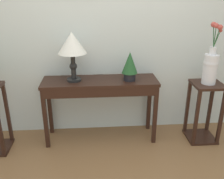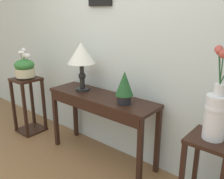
# 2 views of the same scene
# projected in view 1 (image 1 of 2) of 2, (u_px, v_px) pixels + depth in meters

# --- Properties ---
(back_wall_with_art) EXTENTS (9.00, 0.13, 2.80)m
(back_wall_with_art) POSITION_uv_depth(u_px,v_px,m) (110.00, 19.00, 2.92)
(back_wall_with_art) COLOR silver
(back_wall_with_art) RESTS_ON ground
(console_table) EXTENTS (1.31, 0.39, 0.76)m
(console_table) POSITION_uv_depth(u_px,v_px,m) (100.00, 90.00, 2.91)
(console_table) COLOR black
(console_table) RESTS_ON ground
(table_lamp) EXTENTS (0.31, 0.31, 0.55)m
(table_lamp) POSITION_uv_depth(u_px,v_px,m) (72.00, 45.00, 2.72)
(table_lamp) COLOR black
(table_lamp) RESTS_ON console_table
(potted_plant_on_console) EXTENTS (0.18, 0.18, 0.33)m
(potted_plant_on_console) POSITION_uv_depth(u_px,v_px,m) (130.00, 65.00, 2.82)
(potted_plant_on_console) COLOR black
(potted_plant_on_console) RESTS_ON console_table
(pedestal_stand_right) EXTENTS (0.34, 0.34, 0.73)m
(pedestal_stand_right) POSITION_uv_depth(u_px,v_px,m) (204.00, 112.00, 3.02)
(pedestal_stand_right) COLOR black
(pedestal_stand_right) RESTS_ON ground
(flower_vase_tall_right) EXTENTS (0.17, 0.17, 0.68)m
(flower_vase_tall_right) POSITION_uv_depth(u_px,v_px,m) (211.00, 65.00, 2.80)
(flower_vase_tall_right) COLOR silver
(flower_vase_tall_right) RESTS_ON pedestal_stand_right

